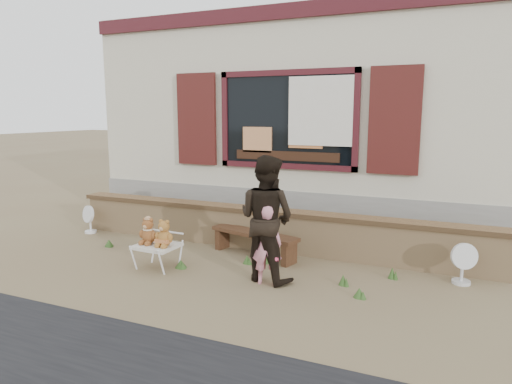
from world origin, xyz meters
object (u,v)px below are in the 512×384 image
at_px(bench, 254,238).
at_px(folding_chair, 157,247).
at_px(teddy_bear_right, 164,232).
at_px(child, 267,244).
at_px(teddy_bear_left, 148,230).
at_px(adult, 266,218).

relative_size(bench, folding_chair, 2.59).
height_order(teddy_bear_right, child, child).
distance_m(teddy_bear_left, adult, 1.75).
distance_m(teddy_bear_left, child, 1.78).
distance_m(teddy_bear_right, adult, 1.48).
bearing_deg(child, teddy_bear_right, -14.83).
height_order(child, adult, adult).
relative_size(folding_chair, child, 0.56).
bearing_deg(adult, teddy_bear_right, 21.69).
distance_m(folding_chair, teddy_bear_right, 0.26).
relative_size(teddy_bear_left, teddy_bear_right, 0.99).
height_order(folding_chair, teddy_bear_right, teddy_bear_right).
bearing_deg(bench, adult, -41.51).
bearing_deg(teddy_bear_left, child, 4.52).
bearing_deg(child, folding_chair, -15.28).
height_order(teddy_bear_left, adult, adult).
bearing_deg(adult, child, 127.30).
bearing_deg(teddy_bear_left, teddy_bear_right, -0.00).
distance_m(bench, teddy_bear_left, 1.60).
relative_size(bench, teddy_bear_left, 4.01).
distance_m(bench, child, 1.19).
bearing_deg(folding_chair, teddy_bear_right, 0.00).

